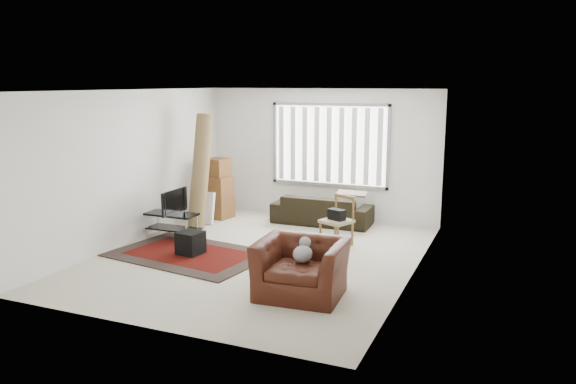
{
  "coord_description": "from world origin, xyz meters",
  "views": [
    {
      "loc": [
        3.87,
        -8.02,
        2.83
      ],
      "look_at": [
        0.37,
        0.32,
        1.05
      ],
      "focal_mm": 35.0,
      "sensor_mm": 36.0,
      "label": 1
    }
  ],
  "objects_px": {
    "side_chair": "(337,218)",
    "armchair": "(301,264)",
    "sofa": "(322,205)",
    "tv_stand": "(172,220)",
    "moving_boxes": "(218,190)"
  },
  "relations": [
    {
      "from": "moving_boxes",
      "to": "side_chair",
      "type": "bearing_deg",
      "value": -18.71
    },
    {
      "from": "side_chair",
      "to": "armchair",
      "type": "xyz_separation_m",
      "value": [
        0.28,
        -2.44,
        -0.05
      ]
    },
    {
      "from": "moving_boxes",
      "to": "armchair",
      "type": "height_order",
      "value": "moving_boxes"
    },
    {
      "from": "tv_stand",
      "to": "armchair",
      "type": "bearing_deg",
      "value": -27.72
    },
    {
      "from": "moving_boxes",
      "to": "sofa",
      "type": "xyz_separation_m",
      "value": [
        2.19,
        0.35,
        -0.2
      ]
    },
    {
      "from": "side_chair",
      "to": "sofa",
      "type": "bearing_deg",
      "value": 141.91
    },
    {
      "from": "moving_boxes",
      "to": "side_chair",
      "type": "relative_size",
      "value": 1.44
    },
    {
      "from": "tv_stand",
      "to": "sofa",
      "type": "relative_size",
      "value": 0.48
    },
    {
      "from": "moving_boxes",
      "to": "side_chair",
      "type": "distance_m",
      "value": 3.11
    },
    {
      "from": "moving_boxes",
      "to": "sofa",
      "type": "height_order",
      "value": "moving_boxes"
    },
    {
      "from": "moving_boxes",
      "to": "armchair",
      "type": "bearing_deg",
      "value": -46.82
    },
    {
      "from": "armchair",
      "to": "moving_boxes",
      "type": "bearing_deg",
      "value": 129.06
    },
    {
      "from": "sofa",
      "to": "side_chair",
      "type": "distance_m",
      "value": 1.55
    },
    {
      "from": "moving_boxes",
      "to": "sofa",
      "type": "relative_size",
      "value": 0.63
    },
    {
      "from": "sofa",
      "to": "armchair",
      "type": "xyz_separation_m",
      "value": [
        1.03,
        -3.79,
        0.05
      ]
    }
  ]
}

